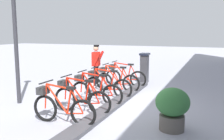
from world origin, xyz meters
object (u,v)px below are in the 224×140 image
at_px(bike_docked_2, 106,85).
at_px(lamp_post, 14,15).
at_px(bike_docked_0, 124,76).
at_px(bike_docked_4, 79,98).
at_px(bike_docked_5, 61,107).
at_px(planter_bush, 172,107).
at_px(payment_kiosk, 144,67).
at_px(worker_near_rack, 96,64).
at_px(bike_docked_3, 94,90).
at_px(bike_docked_1, 115,80).

relative_size(bike_docked_2, lamp_post, 0.42).
relative_size(bike_docked_0, bike_docked_4, 1.00).
xyz_separation_m(bike_docked_5, planter_bush, (-2.52, -0.63, 0.11)).
height_order(payment_kiosk, planter_bush, payment_kiosk).
bearing_deg(bike_docked_4, worker_near_rack, -71.82).
bearing_deg(bike_docked_0, bike_docked_5, 90.00).
xyz_separation_m(payment_kiosk, bike_docked_4, (0.57, 4.62, -0.24)).
bearing_deg(lamp_post, bike_docked_2, -143.04).
xyz_separation_m(payment_kiosk, planter_bush, (-1.95, 4.88, -0.12)).
relative_size(payment_kiosk, planter_bush, 1.32).
distance_m(bike_docked_2, lamp_post, 3.56).
relative_size(bike_docked_4, planter_bush, 1.77).
xyz_separation_m(bike_docked_5, worker_near_rack, (1.09, -4.19, 0.48)).
bearing_deg(payment_kiosk, planter_bush, 111.74).
distance_m(payment_kiosk, bike_docked_5, 5.54).
xyz_separation_m(bike_docked_2, lamp_post, (2.21, 1.66, 2.24)).
bearing_deg(bike_docked_2, bike_docked_4, 90.00).
bearing_deg(bike_docked_3, bike_docked_0, -90.00).
distance_m(bike_docked_1, lamp_post, 4.05).
distance_m(bike_docked_3, worker_near_rack, 2.69).
distance_m(payment_kiosk, bike_docked_2, 2.90).
height_order(bike_docked_2, bike_docked_5, same).
height_order(payment_kiosk, bike_docked_1, payment_kiosk).
relative_size(bike_docked_0, bike_docked_3, 1.00).
xyz_separation_m(bike_docked_2, bike_docked_4, (0.00, 1.78, 0.00)).
relative_size(bike_docked_0, bike_docked_1, 1.00).
relative_size(payment_kiosk, bike_docked_5, 0.74).
height_order(payment_kiosk, bike_docked_3, payment_kiosk).
distance_m(bike_docked_3, lamp_post, 3.24).
distance_m(payment_kiosk, planter_bush, 5.26).
bearing_deg(bike_docked_4, bike_docked_2, -90.00).
bearing_deg(bike_docked_2, payment_kiosk, -101.40).
height_order(payment_kiosk, bike_docked_4, payment_kiosk).
distance_m(bike_docked_1, bike_docked_4, 2.67).
bearing_deg(lamp_post, bike_docked_3, -160.75).
bearing_deg(payment_kiosk, worker_near_rack, 38.38).
bearing_deg(bike_docked_2, bike_docked_1, -90.00).
relative_size(bike_docked_1, bike_docked_5, 1.00).
xyz_separation_m(bike_docked_0, bike_docked_5, (0.00, 4.45, 0.00)).
distance_m(payment_kiosk, bike_docked_1, 2.04).
bearing_deg(bike_docked_0, lamp_post, 57.33).
bearing_deg(bike_docked_5, bike_docked_2, -90.00).
relative_size(bike_docked_0, bike_docked_5, 1.00).
bearing_deg(bike_docked_3, bike_docked_2, -90.00).
bearing_deg(payment_kiosk, bike_docked_3, 81.27).
bearing_deg(bike_docked_0, bike_docked_1, 90.00).
distance_m(bike_docked_0, planter_bush, 4.58).
relative_size(payment_kiosk, worker_near_rack, 0.77).
height_order(payment_kiosk, lamp_post, lamp_post).
height_order(bike_docked_3, worker_near_rack, worker_near_rack).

